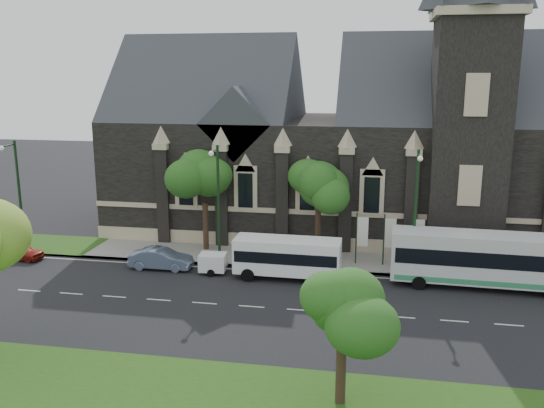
% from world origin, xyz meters
% --- Properties ---
extents(ground, '(160.00, 160.00, 0.00)m').
position_xyz_m(ground, '(0.00, 0.00, 0.00)').
color(ground, black).
rests_on(ground, ground).
extents(sidewalk, '(80.00, 5.00, 0.15)m').
position_xyz_m(sidewalk, '(0.00, 9.50, 0.07)').
color(sidewalk, gray).
rests_on(sidewalk, ground).
extents(museum, '(40.00, 17.70, 29.90)m').
position_xyz_m(museum, '(5.12, 18.78, 8.17)').
color(museum, black).
rests_on(museum, ground).
extents(tree_park_east, '(3.40, 3.40, 6.28)m').
position_xyz_m(tree_park_east, '(6.18, -9.32, 4.62)').
color(tree_park_east, black).
rests_on(tree_park_east, ground).
extents(tree_walk_right, '(4.08, 4.08, 7.80)m').
position_xyz_m(tree_walk_right, '(3.21, 10.71, 5.82)').
color(tree_walk_right, black).
rests_on(tree_walk_right, ground).
extents(tree_walk_left, '(3.91, 3.91, 7.64)m').
position_xyz_m(tree_walk_left, '(-5.80, 10.70, 5.73)').
color(tree_walk_left, black).
rests_on(tree_walk_left, ground).
extents(street_lamp_near, '(0.36, 1.88, 9.00)m').
position_xyz_m(street_lamp_near, '(10.00, 7.09, 5.11)').
color(street_lamp_near, black).
rests_on(street_lamp_near, ground).
extents(street_lamp_mid, '(0.36, 1.88, 9.00)m').
position_xyz_m(street_lamp_mid, '(-4.00, 7.09, 5.11)').
color(street_lamp_mid, black).
rests_on(street_lamp_mid, ground).
extents(street_lamp_far, '(0.36, 1.88, 9.00)m').
position_xyz_m(street_lamp_far, '(-20.00, 7.09, 5.11)').
color(street_lamp_far, black).
rests_on(street_lamp_far, ground).
extents(banner_flag_left, '(0.90, 0.10, 4.00)m').
position_xyz_m(banner_flag_left, '(6.29, 9.00, 2.38)').
color(banner_flag_left, black).
rests_on(banner_flag_left, ground).
extents(banner_flag_center, '(0.90, 0.10, 4.00)m').
position_xyz_m(banner_flag_center, '(8.29, 9.00, 2.38)').
color(banner_flag_center, black).
rests_on(banner_flag_center, ground).
extents(banner_flag_right, '(0.90, 0.10, 4.00)m').
position_xyz_m(banner_flag_right, '(10.29, 9.00, 2.38)').
color(banner_flag_right, black).
rests_on(banner_flag_right, ground).
extents(tour_coach, '(12.68, 3.28, 3.67)m').
position_xyz_m(tour_coach, '(14.78, 5.91, 2.00)').
color(tour_coach, silver).
rests_on(tour_coach, ground).
extents(shuttle_bus, '(7.37, 2.69, 2.83)m').
position_xyz_m(shuttle_bus, '(1.43, 5.35, 1.64)').
color(shuttle_bus, white).
rests_on(shuttle_bus, ground).
extents(box_trailer, '(2.75, 1.62, 1.45)m').
position_xyz_m(box_trailer, '(-3.97, 5.39, 0.82)').
color(box_trailer, white).
rests_on(box_trailer, ground).
extents(sedan, '(4.64, 1.67, 1.52)m').
position_xyz_m(sedan, '(-8.00, 5.69, 0.76)').
color(sedan, slate).
rests_on(sedan, ground).
extents(car_far_red, '(3.84, 1.89, 1.26)m').
position_xyz_m(car_far_red, '(-19.47, 5.87, 0.63)').
color(car_far_red, maroon).
rests_on(car_far_red, ground).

